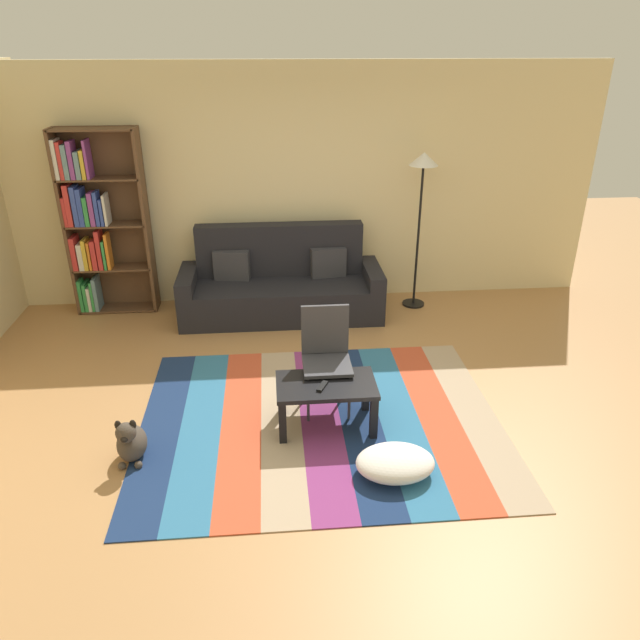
# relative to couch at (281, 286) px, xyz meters

# --- Properties ---
(ground_plane) EXTENTS (14.00, 14.00, 0.00)m
(ground_plane) POSITION_rel_couch_xyz_m (0.33, -2.02, -0.34)
(ground_plane) COLOR #B27F4C
(back_wall) EXTENTS (6.80, 0.10, 2.70)m
(back_wall) POSITION_rel_couch_xyz_m (0.33, 0.53, 1.01)
(back_wall) COLOR beige
(back_wall) RESTS_ON ground_plane
(rug) EXTENTS (2.97, 2.42, 0.01)m
(rug) POSITION_rel_couch_xyz_m (0.26, -2.20, -0.33)
(rug) COLOR navy
(rug) RESTS_ON ground_plane
(couch) EXTENTS (2.26, 0.80, 1.00)m
(couch) POSITION_rel_couch_xyz_m (0.00, 0.00, 0.00)
(couch) COLOR black
(couch) RESTS_ON ground_plane
(bookshelf) EXTENTS (0.90, 0.28, 2.06)m
(bookshelf) POSITION_rel_couch_xyz_m (-2.02, 0.28, 0.70)
(bookshelf) COLOR brown
(bookshelf) RESTS_ON ground_plane
(coffee_table) EXTENTS (0.80, 0.48, 0.40)m
(coffee_table) POSITION_rel_couch_xyz_m (0.30, -2.26, -0.00)
(coffee_table) COLOR black
(coffee_table) RESTS_ON rug
(pouf) EXTENTS (0.58, 0.43, 0.19)m
(pouf) POSITION_rel_couch_xyz_m (0.74, -2.91, -0.23)
(pouf) COLOR white
(pouf) RESTS_ON rug
(dog) EXTENTS (0.22, 0.35, 0.40)m
(dog) POSITION_rel_couch_xyz_m (-1.20, -2.56, -0.18)
(dog) COLOR #473D33
(dog) RESTS_ON ground_plane
(standing_lamp) EXTENTS (0.32, 0.32, 1.79)m
(standing_lamp) POSITION_rel_couch_xyz_m (1.58, 0.10, 1.16)
(standing_lamp) COLOR black
(standing_lamp) RESTS_ON ground_plane
(tv_remote) EXTENTS (0.11, 0.15, 0.02)m
(tv_remote) POSITION_rel_couch_xyz_m (0.26, -2.32, 0.08)
(tv_remote) COLOR black
(tv_remote) RESTS_ON coffee_table
(folding_chair) EXTENTS (0.40, 0.40, 0.90)m
(folding_chair) POSITION_rel_couch_xyz_m (0.33, -1.94, 0.20)
(folding_chair) COLOR #38383D
(folding_chair) RESTS_ON ground_plane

